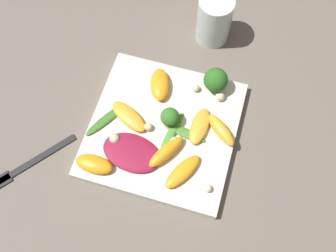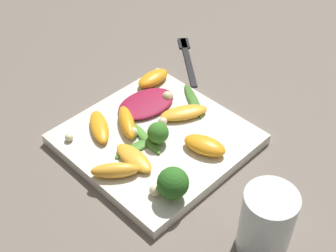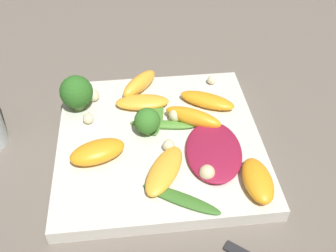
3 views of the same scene
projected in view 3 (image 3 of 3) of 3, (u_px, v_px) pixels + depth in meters
The scene contains 21 objects.
ground_plane at pixel (160, 147), 0.50m from camera, with size 2.40×2.40×0.00m, color #6B6056.
plate at pixel (159, 142), 0.50m from camera, with size 0.25×0.25×0.02m.
radicchio_leaf_0 at pixel (214, 151), 0.46m from camera, with size 0.11×0.08×0.01m.
orange_segment_0 at pixel (167, 170), 0.44m from camera, with size 0.08×0.06×0.02m.
orange_segment_1 at pixel (193, 117), 0.50m from camera, with size 0.06×0.08×0.02m.
orange_segment_2 at pixel (258, 180), 0.43m from camera, with size 0.06×0.03×0.02m.
orange_segment_3 at pixel (139, 84), 0.55m from camera, with size 0.07×0.06×0.02m.
orange_segment_4 at pixel (142, 102), 0.53m from camera, with size 0.03×0.07×0.01m.
orange_segment_5 at pixel (97, 152), 0.46m from camera, with size 0.05×0.07×0.02m.
orange_segment_6 at pixel (207, 100), 0.53m from camera, with size 0.06×0.08×0.02m.
broccoli_floret_0 at pixel (147, 121), 0.48m from camera, with size 0.03×0.03×0.04m.
broccoli_floret_1 at pixel (76, 92), 0.51m from camera, with size 0.04×0.04×0.05m.
arugula_sprig_0 at pixel (181, 199), 0.42m from camera, with size 0.06×0.09×0.01m.
arugula_sprig_1 at pixel (157, 115), 0.52m from camera, with size 0.08×0.03×0.01m.
arugula_sprig_2 at pixel (162, 124), 0.50m from camera, with size 0.03×0.08×0.01m.
macadamia_nut_0 at pixel (93, 95), 0.54m from camera, with size 0.02×0.02×0.02m.
macadamia_nut_1 at pixel (169, 145), 0.47m from camera, with size 0.01×0.01×0.01m.
macadamia_nut_2 at pixel (176, 115), 0.51m from camera, with size 0.02×0.02×0.02m.
macadamia_nut_3 at pixel (88, 119), 0.50m from camera, with size 0.01×0.01×0.01m.
macadamia_nut_4 at pixel (207, 173), 0.44m from camera, with size 0.02×0.02×0.02m.
macadamia_nut_5 at pixel (212, 80), 0.57m from camera, with size 0.01×0.01×0.01m.
Camera 3 is at (-0.35, 0.03, 0.36)m, focal length 42.00 mm.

